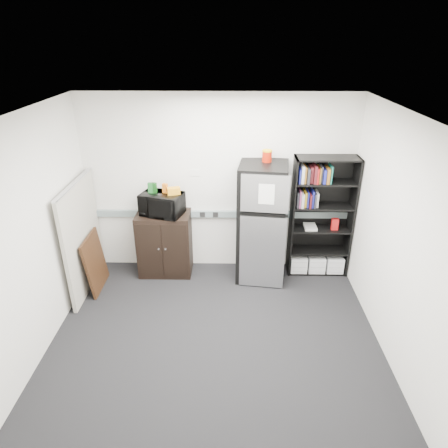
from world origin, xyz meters
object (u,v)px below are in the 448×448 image
cabinet (165,243)px  refrigerator (261,223)px  microwave (162,204)px  cubicle_partition (83,237)px  bookshelf (321,218)px

cabinet → refrigerator: (1.45, -0.08, 0.40)m
microwave → refrigerator: 1.48m
cubicle_partition → cabinet: size_ratio=1.63×
microwave → refrigerator: size_ratio=0.33×
cubicle_partition → microwave: cubicle_partition is taller
cabinet → refrigerator: refrigerator is taller
cabinet → refrigerator: size_ratio=0.56×
microwave → cubicle_partition: bearing=-142.5°
microwave → refrigerator: (1.45, -0.06, -0.26)m
cubicle_partition → refrigerator: bearing=7.7°
cubicle_partition → microwave: size_ratio=2.75×
cubicle_partition → refrigerator: 2.56m
cubicle_partition → cabinet: bearing=21.3°
refrigerator → microwave: bearing=-175.3°
bookshelf → cabinet: 2.39m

